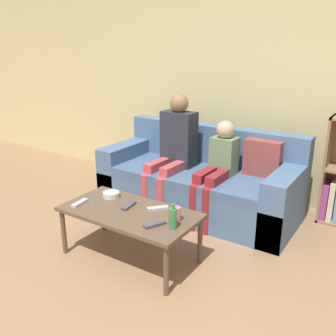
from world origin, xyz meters
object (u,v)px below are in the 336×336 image
at_px(couch, 200,183).
at_px(person_adult, 175,144).
at_px(tv_remote_1, 158,208).
at_px(tv_remote_2, 155,224).
at_px(coffee_table, 129,215).
at_px(snack_bowl, 111,195).
at_px(person_child, 218,166).
at_px(tv_remote_3, 80,203).
at_px(tv_remote_0, 129,206).
at_px(bottle, 173,218).
at_px(cup_near, 176,214).

distance_m(couch, person_adult, 0.49).
height_order(tv_remote_1, tv_remote_2, same).
distance_m(coffee_table, tv_remote_1, 0.23).
distance_m(person_adult, snack_bowl, 0.98).
relative_size(person_child, tv_remote_3, 5.68).
bearing_deg(tv_remote_1, person_adult, 157.49).
relative_size(person_child, tv_remote_0, 5.65).
xyz_separation_m(person_adult, tv_remote_0, (0.20, -1.03, -0.26)).
distance_m(tv_remote_0, tv_remote_3, 0.42).
relative_size(tv_remote_3, bottle, 0.91).
distance_m(tv_remote_0, snack_bowl, 0.27).
bearing_deg(person_adult, person_child, -2.52).
bearing_deg(person_child, tv_remote_2, -86.28).
xyz_separation_m(tv_remote_1, snack_bowl, (-0.49, -0.01, 0.01)).
xyz_separation_m(snack_bowl, bottle, (0.76, -0.19, 0.06)).
height_order(coffee_table, tv_remote_1, tv_remote_1).
bearing_deg(bottle, snack_bowl, 165.67).
distance_m(snack_bowl, bottle, 0.79).
distance_m(person_child, tv_remote_3, 1.37).
xyz_separation_m(tv_remote_2, bottle, (0.13, 0.04, 0.07)).
relative_size(coffee_table, tv_remote_3, 6.38).
relative_size(tv_remote_2, tv_remote_3, 1.00).
distance_m(person_adult, tv_remote_2, 1.34).
distance_m(person_child, cup_near, 1.00).
bearing_deg(snack_bowl, tv_remote_0, -16.90).
height_order(tv_remote_3, snack_bowl, snack_bowl).
height_order(couch, person_child, person_child).
bearing_deg(tv_remote_2, couch, 129.31).
height_order(couch, coffee_table, couch).
relative_size(couch, coffee_table, 1.85).
bearing_deg(bottle, couch, 109.57).
height_order(person_adult, cup_near, person_adult).
relative_size(couch, tv_remote_3, 11.80).
height_order(tv_remote_0, tv_remote_3, same).
relative_size(person_adult, snack_bowl, 8.46).
distance_m(cup_near, tv_remote_2, 0.18).
height_order(couch, tv_remote_3, couch).
xyz_separation_m(person_child, tv_remote_2, (0.05, -1.14, -0.13)).
height_order(couch, tv_remote_0, couch).
xyz_separation_m(person_adult, tv_remote_3, (-0.17, -1.21, -0.26)).
xyz_separation_m(tv_remote_0, snack_bowl, (-0.26, 0.08, 0.01)).
xyz_separation_m(person_adult, cup_near, (0.66, -1.03, -0.22)).
bearing_deg(person_child, tv_remote_3, -119.55).
bearing_deg(tv_remote_0, bottle, -21.43).
bearing_deg(cup_near, snack_bowl, 173.73).
distance_m(person_adult, bottle, 1.36).
distance_m(tv_remote_2, bottle, 0.16).
bearing_deg(cup_near, tv_remote_0, -179.94).
relative_size(coffee_table, tv_remote_1, 7.07).
bearing_deg(tv_remote_3, tv_remote_0, 19.58).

